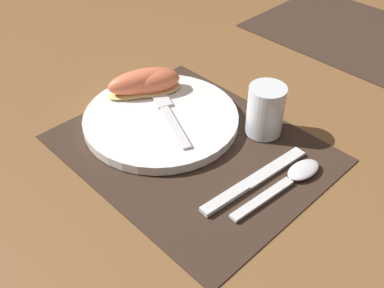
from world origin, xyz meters
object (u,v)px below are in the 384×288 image
spoon (293,177)px  citrus_wedge_1 (144,83)px  plate (161,119)px  fork (167,109)px  juice_glass (265,113)px  knife (253,181)px  citrus_wedge_0 (154,83)px

spoon → citrus_wedge_1: size_ratio=1.25×
plate → fork: 0.02m
juice_glass → knife: bearing=-57.9°
knife → spoon: spoon is taller
knife → citrus_wedge_0: citrus_wedge_0 is taller
plate → juice_glass: 0.17m
knife → citrus_wedge_0: size_ratio=1.88×
knife → citrus_wedge_1: 0.28m
juice_glass → fork: (-0.14, -0.09, -0.02)m
spoon → fork: 0.24m
plate → knife: plate is taller
spoon → fork: (-0.24, -0.03, 0.01)m
citrus_wedge_1 → plate: bearing=-18.5°
juice_glass → citrus_wedge_0: size_ratio=0.79×
plate → fork: size_ratio=1.47×
knife → spoon: 0.06m
juice_glass → knife: (0.07, -0.11, -0.03)m
plate → knife: (0.20, 0.00, -0.01)m
juice_glass → spoon: bearing=-29.8°
fork → citrus_wedge_1: 0.07m
plate → citrus_wedge_1: 0.08m
spoon → fork: bearing=-172.7°
citrus_wedge_1 → knife: bearing=-5.1°
juice_glass → spoon: 0.12m
knife → citrus_wedge_0: (-0.26, 0.04, 0.03)m
juice_glass → fork: size_ratio=0.48×
citrus_wedge_0 → juice_glass: bearing=18.4°
juice_glass → spoon: size_ratio=0.48×
citrus_wedge_0 → fork: bearing=-22.0°
juice_glass → citrus_wedge_1: size_ratio=0.61×
plate → fork: bearing=97.9°
juice_glass → fork: 0.17m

